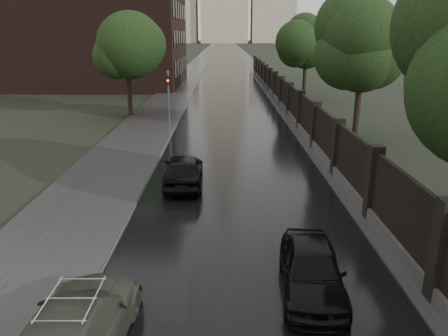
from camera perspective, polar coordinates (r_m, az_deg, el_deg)
road at (r=194.46m, az=0.11°, el=15.36°), size 8.00×420.00×0.02m
sidewalk_left at (r=194.53m, az=-1.72°, el=15.37°), size 4.00×420.00×0.16m
verge_right at (r=194.55m, az=1.79°, el=15.36°), size 3.00×420.00×0.08m
fence_right at (r=37.13m, az=8.12°, el=8.78°), size 0.45×75.72×2.70m
tree_left_far at (r=35.15m, az=-12.62°, el=15.01°), size 4.25×4.25×7.39m
tree_right_b at (r=27.62m, az=17.55°, el=13.53°), size 4.08×4.08×7.01m
tree_right_c at (r=45.12m, az=10.68°, el=15.15°), size 4.08×4.08×7.01m
traffic_light at (r=29.84m, az=-7.24°, el=9.47°), size 0.16×0.32×4.00m
brick_building at (r=59.08m, az=-18.31°, el=19.95°), size 24.00×18.00×20.00m
volga_sedan at (r=9.77m, az=-18.85°, el=-19.37°), size 2.10×4.76×1.36m
hatchback_left at (r=18.92m, az=-5.32°, el=-0.24°), size 1.81×4.19×1.41m
car_right_near at (r=11.52m, az=11.39°, el=-12.85°), size 1.84×3.92×1.30m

